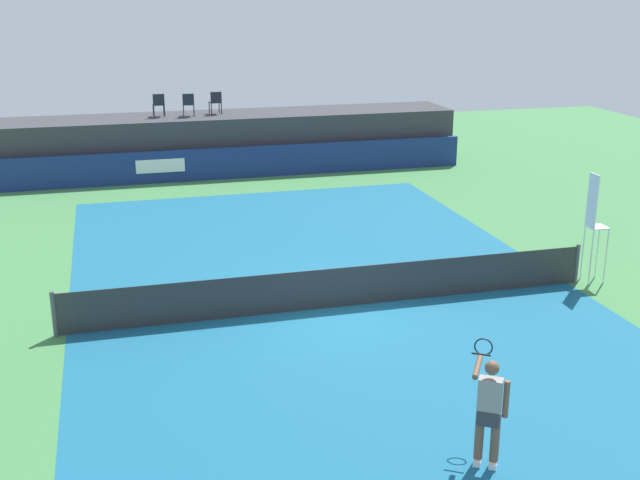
{
  "coord_description": "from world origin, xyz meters",
  "views": [
    {
      "loc": [
        -4.84,
        -16.57,
        7.11
      ],
      "look_at": [
        0.13,
        2.0,
        1.0
      ],
      "focal_mm": 45.24,
      "sensor_mm": 36.0,
      "label": 1
    }
  ],
  "objects_px": {
    "spectator_chair_left": "(188,104)",
    "tennis_player": "(489,409)",
    "umpire_chair": "(594,220)",
    "spectator_chair_center": "(215,102)",
    "net_post_near": "(54,314)",
    "net_post_far": "(577,264)",
    "spectator_chair_far_left": "(159,104)"
  },
  "relations": [
    {
      "from": "spectator_chair_far_left",
      "to": "net_post_far",
      "type": "xyz_separation_m",
      "value": [
        8.98,
        -15.35,
        -2.19
      ]
    },
    {
      "from": "spectator_chair_left",
      "to": "net_post_near",
      "type": "height_order",
      "value": "spectator_chair_left"
    },
    {
      "from": "net_post_far",
      "to": "spectator_chair_center",
      "type": "bearing_deg",
      "value": 113.67
    },
    {
      "from": "umpire_chair",
      "to": "net_post_far",
      "type": "height_order",
      "value": "umpire_chair"
    },
    {
      "from": "spectator_chair_left",
      "to": "spectator_chair_center",
      "type": "height_order",
      "value": "same"
    },
    {
      "from": "spectator_chair_center",
      "to": "net_post_near",
      "type": "bearing_deg",
      "value": -110.1
    },
    {
      "from": "spectator_chair_center",
      "to": "spectator_chair_left",
      "type": "bearing_deg",
      "value": -165.56
    },
    {
      "from": "spectator_chair_left",
      "to": "net_post_near",
      "type": "relative_size",
      "value": 0.89
    },
    {
      "from": "net_post_near",
      "to": "spectator_chair_far_left",
      "type": "bearing_deg",
      "value": 77.44
    },
    {
      "from": "spectator_chair_left",
      "to": "umpire_chair",
      "type": "bearing_deg",
      "value": -61.5
    },
    {
      "from": "spectator_chair_center",
      "to": "umpire_chair",
      "type": "bearing_deg",
      "value": -65.21
    },
    {
      "from": "spectator_chair_left",
      "to": "tennis_player",
      "type": "bearing_deg",
      "value": -84.49
    },
    {
      "from": "tennis_player",
      "to": "spectator_chair_left",
      "type": "bearing_deg",
      "value": 95.51
    },
    {
      "from": "spectator_chair_left",
      "to": "net_post_near",
      "type": "distance_m",
      "value": 15.95
    },
    {
      "from": "spectator_chair_far_left",
      "to": "spectator_chair_center",
      "type": "relative_size",
      "value": 1.0
    },
    {
      "from": "net_post_near",
      "to": "net_post_far",
      "type": "relative_size",
      "value": 1.0
    },
    {
      "from": "spectator_chair_center",
      "to": "tennis_player",
      "type": "height_order",
      "value": "spectator_chair_center"
    },
    {
      "from": "spectator_chair_far_left",
      "to": "spectator_chair_left",
      "type": "relative_size",
      "value": 1.0
    },
    {
      "from": "spectator_chair_far_left",
      "to": "net_post_far",
      "type": "relative_size",
      "value": 0.89
    },
    {
      "from": "net_post_far",
      "to": "tennis_player",
      "type": "height_order",
      "value": "tennis_player"
    },
    {
      "from": "tennis_player",
      "to": "net_post_far",
      "type": "bearing_deg",
      "value": 49.5
    },
    {
      "from": "spectator_chair_far_left",
      "to": "tennis_player",
      "type": "relative_size",
      "value": 0.5
    },
    {
      "from": "net_post_far",
      "to": "net_post_near",
      "type": "bearing_deg",
      "value": 180.0
    },
    {
      "from": "spectator_chair_far_left",
      "to": "net_post_far",
      "type": "bearing_deg",
      "value": -59.67
    },
    {
      "from": "spectator_chair_left",
      "to": "umpire_chair",
      "type": "xyz_separation_m",
      "value": [
        8.21,
        -15.13,
        -1.11
      ]
    },
    {
      "from": "net_post_near",
      "to": "tennis_player",
      "type": "relative_size",
      "value": 0.56
    },
    {
      "from": "net_post_far",
      "to": "tennis_player",
      "type": "distance_m",
      "value": 8.86
    },
    {
      "from": "net_post_near",
      "to": "tennis_player",
      "type": "bearing_deg",
      "value": -45.3
    },
    {
      "from": "spectator_chair_left",
      "to": "umpire_chair",
      "type": "distance_m",
      "value": 17.25
    },
    {
      "from": "tennis_player",
      "to": "net_post_near",
      "type": "bearing_deg",
      "value": 134.7
    },
    {
      "from": "net_post_near",
      "to": "tennis_player",
      "type": "height_order",
      "value": "tennis_player"
    },
    {
      "from": "net_post_far",
      "to": "tennis_player",
      "type": "xyz_separation_m",
      "value": [
        -5.74,
        -6.73,
        0.46
      ]
    }
  ]
}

